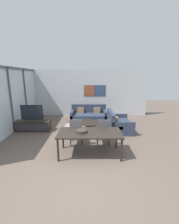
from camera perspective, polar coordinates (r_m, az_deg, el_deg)
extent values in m
plane|color=brown|center=(4.08, -2.29, -22.60)|extent=(24.00, 24.00, 0.00)
cube|color=silver|center=(9.28, -0.84, 7.24)|extent=(7.39, 0.06, 2.80)
cube|color=#2D2D33|center=(9.23, 2.15, 8.13)|extent=(1.31, 0.01, 0.66)
cube|color=brown|center=(9.22, 0.15, 8.13)|extent=(0.62, 0.02, 0.62)
cube|color=navy|center=(9.24, 4.15, 8.11)|extent=(0.62, 0.02, 0.62)
cube|color=silver|center=(7.17, -27.82, 3.87)|extent=(0.02, 5.93, 2.80)
cube|color=#515156|center=(7.10, -28.82, 14.67)|extent=(0.07, 5.93, 0.10)
cube|color=#515156|center=(7.16, -27.61, 3.88)|extent=(0.07, 0.08, 2.80)
cube|color=#515156|center=(8.48, -23.05, 5.60)|extent=(0.07, 0.08, 2.80)
cube|color=gray|center=(6.94, -0.19, -6.77)|extent=(2.38, 1.96, 0.01)
cube|color=black|center=(7.24, -20.57, -4.90)|extent=(1.56, 0.46, 0.46)
cube|color=#2D2D33|center=(7.03, -21.23, -5.49)|extent=(1.43, 0.01, 0.25)
cube|color=#2D2D33|center=(7.17, -20.73, -2.98)|extent=(0.36, 0.20, 0.05)
cube|color=#2D2D33|center=(7.15, -20.77, -2.48)|extent=(0.06, 0.03, 0.08)
cube|color=black|center=(7.08, -20.98, -0.08)|extent=(0.96, 0.04, 0.66)
cube|color=black|center=(7.06, -21.04, -0.12)|extent=(0.90, 0.01, 0.59)
cube|color=#2D384C|center=(8.13, -0.13, -2.19)|extent=(1.92, 0.97, 0.42)
cube|color=#2D384C|center=(8.47, -0.12, 0.04)|extent=(1.92, 0.16, 0.88)
cube|color=#2D384C|center=(8.16, -6.41, -1.57)|extent=(0.14, 0.97, 0.60)
cube|color=#2D384C|center=(8.15, 6.15, -1.58)|extent=(0.14, 0.97, 0.60)
cube|color=#9E7556|center=(8.28, -3.26, 0.64)|extent=(0.36, 0.12, 0.30)
cube|color=#9E7556|center=(8.27, 3.01, 0.63)|extent=(0.36, 0.12, 0.30)
cube|color=#2D384C|center=(6.96, 11.53, -5.19)|extent=(0.97, 1.48, 0.42)
cube|color=#2D384C|center=(6.82, 8.27, -3.42)|extent=(0.16, 1.48, 0.88)
cube|color=#2D384C|center=(6.31, 12.75, -6.35)|extent=(0.97, 0.14, 0.60)
cube|color=#2D384C|center=(7.56, 10.59, -2.93)|extent=(0.97, 0.14, 0.60)
cube|color=#9E7556|center=(6.50, 10.28, -3.14)|extent=(0.12, 0.36, 0.30)
cylinder|color=black|center=(6.93, -0.19, -6.68)|extent=(0.46, 0.46, 0.03)
cylinder|color=black|center=(6.88, -0.19, -5.50)|extent=(0.18, 0.18, 0.33)
cylinder|color=black|center=(6.82, -0.19, -4.03)|extent=(1.02, 1.02, 0.04)
cube|color=black|center=(4.62, 0.24, -7.91)|extent=(1.93, 0.94, 0.04)
cylinder|color=black|center=(4.49, -11.77, -14.04)|extent=(0.06, 0.06, 0.70)
cylinder|color=black|center=(4.49, 12.24, -14.05)|extent=(0.06, 0.06, 0.70)
cylinder|color=black|center=(5.22, -9.92, -9.91)|extent=(0.06, 0.06, 0.70)
cylinder|color=black|center=(5.22, 10.37, -9.91)|extent=(0.06, 0.06, 0.70)
cube|color=#4C4C51|center=(5.49, -4.80, -7.78)|extent=(0.46, 0.46, 0.06)
cube|color=#4C4C51|center=(5.20, -5.06, -5.67)|extent=(0.42, 0.05, 0.51)
cylinder|color=black|center=(5.41, -7.09, -10.72)|extent=(0.04, 0.04, 0.39)
cylinder|color=black|center=(5.38, -2.78, -10.80)|extent=(0.04, 0.04, 0.39)
cylinder|color=black|center=(5.77, -6.59, -9.11)|extent=(0.04, 0.04, 0.39)
cylinder|color=black|center=(5.74, -2.57, -9.16)|extent=(0.04, 0.04, 0.39)
cube|color=#4C4C51|center=(5.48, 5.26, -7.82)|extent=(0.46, 0.46, 0.06)
cube|color=#4C4C51|center=(5.19, 5.52, -5.71)|extent=(0.42, 0.05, 0.51)
cylinder|color=black|center=(5.37, 3.23, -10.84)|extent=(0.04, 0.04, 0.39)
cylinder|color=black|center=(5.40, 7.54, -10.77)|extent=(0.04, 0.04, 0.39)
cylinder|color=black|center=(5.73, 3.02, -9.20)|extent=(0.04, 0.04, 0.39)
cylinder|color=black|center=(5.77, 7.04, -9.15)|extent=(0.04, 0.04, 0.39)
cylinder|color=#332D28|center=(4.59, -2.94, -7.28)|extent=(0.34, 0.34, 0.08)
torus|color=#332D28|center=(4.58, -2.94, -6.91)|extent=(0.34, 0.34, 0.02)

